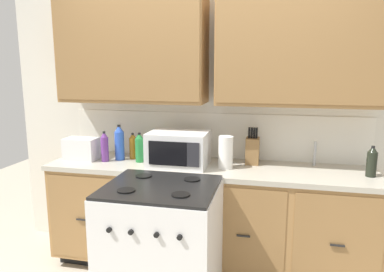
% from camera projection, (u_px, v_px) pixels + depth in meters
% --- Properties ---
extents(wall_unit, '(3.84, 0.40, 2.43)m').
position_uv_depth(wall_unit, '(213.00, 76.00, 3.05)').
color(wall_unit, silver).
rests_on(wall_unit, ground_plane).
extents(counter_run, '(2.67, 0.64, 0.92)m').
position_uv_depth(counter_run, '(208.00, 217.00, 3.08)').
color(counter_run, black).
rests_on(counter_run, ground_plane).
extents(stove_range, '(0.76, 0.68, 0.95)m').
position_uv_depth(stove_range, '(162.00, 250.00, 2.52)').
color(stove_range, white).
rests_on(stove_range, ground_plane).
extents(microwave, '(0.48, 0.37, 0.28)m').
position_uv_depth(microwave, '(179.00, 149.00, 2.99)').
color(microwave, white).
rests_on(microwave, counter_run).
extents(toaster, '(0.28, 0.18, 0.19)m').
position_uv_depth(toaster, '(81.00, 149.00, 3.19)').
color(toaster, white).
rests_on(toaster, counter_run).
extents(knife_block, '(0.11, 0.14, 0.31)m').
position_uv_depth(knife_block, '(252.00, 150.00, 3.04)').
color(knife_block, olive).
rests_on(knife_block, counter_run).
extents(sink_faucet, '(0.02, 0.02, 0.20)m').
position_uv_depth(sink_faucet, '(315.00, 153.00, 2.99)').
color(sink_faucet, '#B2B5BA').
rests_on(sink_faucet, counter_run).
extents(paper_towel_roll, '(0.12, 0.12, 0.26)m').
position_uv_depth(paper_towel_roll, '(226.00, 152.00, 2.90)').
color(paper_towel_roll, white).
rests_on(paper_towel_roll, counter_run).
extents(bottle_blue, '(0.08, 0.08, 0.31)m').
position_uv_depth(bottle_blue, '(119.00, 143.00, 3.17)').
color(bottle_blue, blue).
rests_on(bottle_blue, counter_run).
extents(bottle_green, '(0.07, 0.07, 0.25)m').
position_uv_depth(bottle_green, '(140.00, 148.00, 3.10)').
color(bottle_green, '#237A38').
rests_on(bottle_green, counter_run).
extents(bottle_violet, '(0.07, 0.07, 0.26)m').
position_uv_depth(bottle_violet, '(105.00, 147.00, 3.12)').
color(bottle_violet, '#663384').
rests_on(bottle_violet, counter_run).
extents(bottle_amber, '(0.07, 0.07, 0.23)m').
position_uv_depth(bottle_amber, '(133.00, 146.00, 3.22)').
color(bottle_amber, '#9E6619').
rests_on(bottle_amber, counter_run).
extents(bottle_dark, '(0.07, 0.07, 0.23)m').
position_uv_depth(bottle_dark, '(372.00, 162.00, 2.68)').
color(bottle_dark, black).
rests_on(bottle_dark, counter_run).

